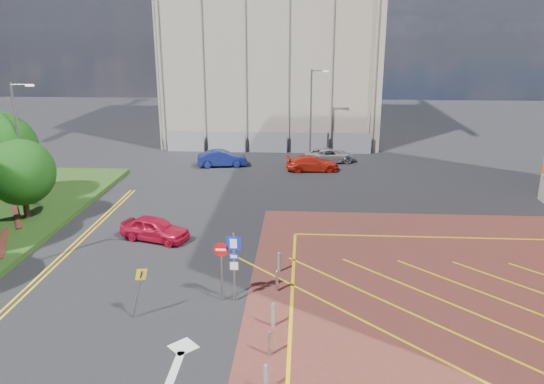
# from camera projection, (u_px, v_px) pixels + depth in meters

# --- Properties ---
(ground) EXTENTS (140.00, 140.00, 0.00)m
(ground) POSITION_uv_depth(u_px,v_px,m) (220.00, 312.00, 22.39)
(ground) COLOR black
(ground) RESTS_ON ground
(tree_c) EXTENTS (4.00, 4.00, 4.90)m
(tree_c) POSITION_uv_depth(u_px,v_px,m) (21.00, 172.00, 31.75)
(tree_c) COLOR #3D2B1C
(tree_c) RESTS_ON grass_bed
(lamp_left_far) EXTENTS (1.53, 0.16, 8.00)m
(lamp_left_far) POSITION_uv_depth(u_px,v_px,m) (20.00, 141.00, 33.27)
(lamp_left_far) COLOR #9EA0A8
(lamp_left_far) RESTS_ON grass_bed
(lamp_back) EXTENTS (1.53, 0.16, 8.00)m
(lamp_back) POSITION_uv_depth(u_px,v_px,m) (312.00, 111.00, 47.54)
(lamp_back) COLOR #9EA0A8
(lamp_back) RESTS_ON ground
(sign_cluster) EXTENTS (1.17, 0.12, 3.20)m
(sign_cluster) POSITION_uv_depth(u_px,v_px,m) (229.00, 260.00, 22.73)
(sign_cluster) COLOR #9EA0A8
(sign_cluster) RESTS_ON ground
(warning_sign) EXTENTS (0.76, 0.42, 2.25)m
(warning_sign) POSITION_uv_depth(u_px,v_px,m) (139.00, 287.00, 21.52)
(warning_sign) COLOR #9EA0A8
(warning_sign) RESTS_ON ground
(bollard_row) EXTENTS (0.14, 11.14, 0.90)m
(bollard_row) POSITION_uv_depth(u_px,v_px,m) (272.00, 325.00, 20.53)
(bollard_row) COLOR #9EA0A8
(bollard_row) RESTS_ON forecourt
(construction_building) EXTENTS (21.20, 19.20, 22.00)m
(construction_building) POSITION_uv_depth(u_px,v_px,m) (274.00, 32.00, 57.24)
(construction_building) COLOR #A79D89
(construction_building) RESTS_ON ground
(construction_fence) EXTENTS (21.60, 0.06, 2.00)m
(construction_fence) POSITION_uv_depth(u_px,v_px,m) (278.00, 142.00, 50.63)
(construction_fence) COLOR gray
(construction_fence) RESTS_ON ground
(car_red_left) EXTENTS (4.26, 2.72, 1.35)m
(car_red_left) POSITION_uv_depth(u_px,v_px,m) (155.00, 229.00, 29.83)
(car_red_left) COLOR red
(car_red_left) RESTS_ON ground
(car_blue_back) EXTENTS (4.45, 2.24, 1.40)m
(car_blue_back) POSITION_uv_depth(u_px,v_px,m) (222.00, 158.00, 45.71)
(car_blue_back) COLOR navy
(car_blue_back) RESTS_ON ground
(car_red_back) EXTENTS (4.55, 2.19, 1.28)m
(car_red_back) POSITION_uv_depth(u_px,v_px,m) (312.00, 163.00, 44.31)
(car_red_back) COLOR red
(car_red_back) RESTS_ON ground
(car_silver_back) EXTENTS (4.93, 3.28, 1.26)m
(car_silver_back) POSITION_uv_depth(u_px,v_px,m) (330.00, 155.00, 47.06)
(car_silver_back) COLOR #B6B5BD
(car_silver_back) RESTS_ON ground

